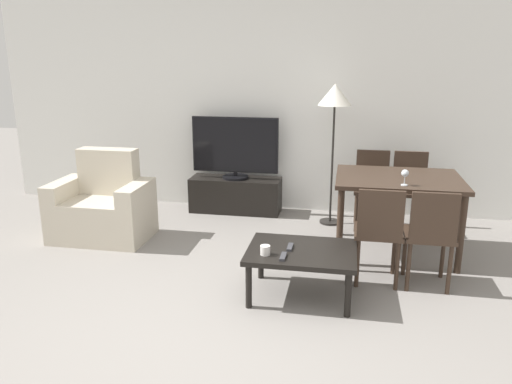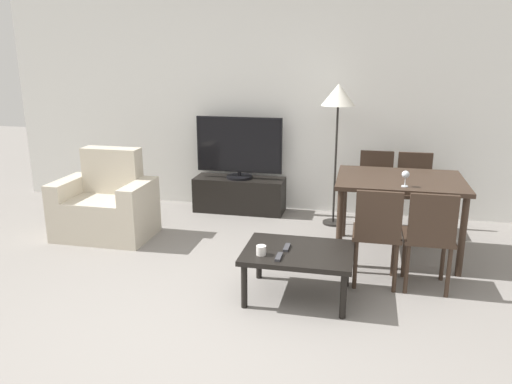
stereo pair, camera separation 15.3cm
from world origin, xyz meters
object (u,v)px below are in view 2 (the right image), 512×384
at_px(coffee_table, 298,256).
at_px(dining_chair_near, 377,231).
at_px(floor_lamp, 338,102).
at_px(dining_chair_near_right, 429,235).
at_px(remote_primary, 279,257).
at_px(dining_table, 400,188).
at_px(cup_white_near, 261,250).
at_px(dining_chair_far_left, 375,185).
at_px(remote_secondary, 287,248).
at_px(tv, 239,148).
at_px(dining_chair_far, 414,187).
at_px(armchair, 106,207).
at_px(tv_stand, 240,195).
at_px(wine_glass_left, 406,176).

relative_size(coffee_table, dining_chair_near, 1.00).
bearing_deg(floor_lamp, coffee_table, -94.77).
xyz_separation_m(dining_chair_near_right, remote_primary, (-1.15, -0.53, -0.08)).
bearing_deg(dining_table, dining_chair_near, -105.19).
bearing_deg(cup_white_near, dining_chair_far_left, 66.38).
height_order(dining_table, dining_chair_far_left, dining_chair_far_left).
bearing_deg(coffee_table, remote_secondary, 171.70).
relative_size(tv, dining_chair_near_right, 1.23).
bearing_deg(tv, dining_chair_far, -7.17).
height_order(armchair, cup_white_near, armchair).
distance_m(tv_stand, wine_glass_left, 2.40).
xyz_separation_m(tv, remote_primary, (0.90, -2.31, -0.40)).
bearing_deg(dining_chair_far_left, tv, 171.05).
xyz_separation_m(dining_chair_far, wine_glass_left, (-0.19, -1.09, 0.38)).
height_order(tv, dining_chair_near_right, tv).
distance_m(remote_secondary, cup_white_near, 0.24).
xyz_separation_m(floor_lamp, cup_white_near, (-0.43, -2.05, -0.97)).
height_order(dining_table, dining_chair_far, dining_chair_far).
distance_m(dining_chair_near, dining_chair_far, 1.58).
bearing_deg(armchair, dining_chair_near, -12.56).
distance_m(armchair, wine_glass_left, 3.11).
xyz_separation_m(dining_chair_near_right, dining_chair_far_left, (-0.41, 1.53, 0.00)).
height_order(coffee_table, dining_chair_far, dining_chair_far).
distance_m(tv, floor_lamp, 1.35).
relative_size(dining_chair_far, wine_glass_left, 5.93).
relative_size(dining_chair_near, dining_chair_near_right, 1.00).
distance_m(tv, dining_table, 2.12).
xyz_separation_m(tv_stand, cup_white_near, (0.76, -2.28, 0.23)).
bearing_deg(tv_stand, wine_glass_left, -35.80).
relative_size(tv, dining_table, 0.90).
xyz_separation_m(remote_secondary, wine_glass_left, (0.93, 0.77, 0.46)).
relative_size(coffee_table, remote_secondary, 5.79).
distance_m(dining_table, dining_chair_near, 0.81).
height_order(dining_chair_far, wine_glass_left, wine_glass_left).
relative_size(dining_chair_near, floor_lamp, 0.54).
xyz_separation_m(tv_stand, dining_table, (1.85, -1.02, 0.46)).
xyz_separation_m(coffee_table, dining_chair_near, (0.61, 0.34, 0.14)).
xyz_separation_m(dining_chair_far_left, remote_primary, (-0.74, -2.05, -0.08)).
xyz_separation_m(armchair, wine_glass_left, (3.06, -0.19, 0.55)).
relative_size(armchair, dining_chair_far, 1.15).
distance_m(dining_chair_far_left, cup_white_near, 2.21).
bearing_deg(dining_chair_far, coffee_table, -118.83).
distance_m(tv, remote_secondary, 2.34).
relative_size(tv, dining_chair_far_left, 1.23).
relative_size(tv_stand, tv, 1.05).
height_order(dining_chair_near, floor_lamp, floor_lamp).
bearing_deg(tv, floor_lamp, -11.15).
distance_m(dining_chair_near, dining_chair_far_left, 1.53).
xyz_separation_m(dining_chair_far, remote_primary, (-1.15, -2.05, -0.08)).
bearing_deg(dining_table, remote_primary, -126.20).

